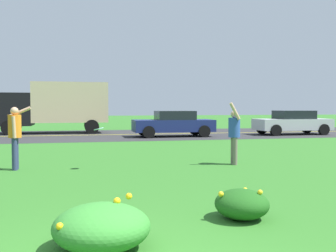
% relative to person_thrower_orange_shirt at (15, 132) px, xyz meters
% --- Properties ---
extents(ground_plane, '(120.00, 120.00, 0.00)m').
position_rel_person_thrower_orange_shirt_xyz_m(ground_plane, '(1.84, 2.51, -1.01)').
color(ground_plane, '#2D6B23').
extents(highway_strip, '(120.00, 9.58, 0.01)m').
position_rel_person_thrower_orange_shirt_xyz_m(highway_strip, '(1.84, 12.69, -1.01)').
color(highway_strip, '#2D2D30').
rests_on(highway_strip, ground).
extents(highway_center_stripe, '(120.00, 0.16, 0.00)m').
position_rel_person_thrower_orange_shirt_xyz_m(highway_center_stripe, '(1.84, 12.69, -1.00)').
color(highway_center_stripe, yellow).
rests_on(highway_center_stripe, ground).
extents(daylily_clump_front_center, '(0.82, 0.86, 0.46)m').
position_rel_person_thrower_orange_shirt_xyz_m(daylily_clump_front_center, '(4.06, -5.69, -0.79)').
color(daylily_clump_front_center, '#1E5619').
rests_on(daylily_clump_front_center, ground).
extents(daylily_clump_mid_left, '(1.17, 1.20, 0.58)m').
position_rel_person_thrower_orange_shirt_xyz_m(daylily_clump_mid_left, '(1.92, -6.53, -0.74)').
color(daylily_clump_mid_left, '#337F2D').
rests_on(daylily_clump_mid_left, ground).
extents(person_thrower_orange_shirt, '(0.57, 0.50, 1.70)m').
position_rel_person_thrower_orange_shirt_xyz_m(person_thrower_orange_shirt, '(0.00, 0.00, 0.00)').
color(person_thrower_orange_shirt, orange).
rests_on(person_thrower_orange_shirt, ground).
extents(person_catcher_blue_shirt, '(0.40, 0.49, 1.82)m').
position_rel_person_thrower_orange_shirt_xyz_m(person_catcher_blue_shirt, '(6.09, -0.37, -0.07)').
color(person_catcher_blue_shirt, '#2D4C9E').
rests_on(person_catcher_blue_shirt, ground).
extents(frisbee_pale_blue, '(0.26, 0.26, 0.10)m').
position_rel_person_thrower_orange_shirt_xyz_m(frisbee_pale_blue, '(2.19, -0.43, 0.08)').
color(frisbee_pale_blue, '#ADD6E5').
extents(car_silver_leftmost, '(4.50, 2.00, 1.45)m').
position_rel_person_thrower_orange_shirt_xyz_m(car_silver_leftmost, '(14.29, 10.54, -0.27)').
color(car_silver_leftmost, '#B7BABF').
rests_on(car_silver_leftmost, ground).
extents(car_navy_center_left, '(4.50, 2.00, 1.45)m').
position_rel_person_thrower_orange_shirt_xyz_m(car_navy_center_left, '(6.89, 10.54, -0.27)').
color(car_navy_center_left, navy).
rests_on(car_navy_center_left, ground).
extents(box_truck_black, '(6.70, 2.46, 3.20)m').
position_rel_person_thrower_orange_shirt_xyz_m(box_truck_black, '(0.27, 14.85, 0.79)').
color(box_truck_black, black).
rests_on(box_truck_black, ground).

